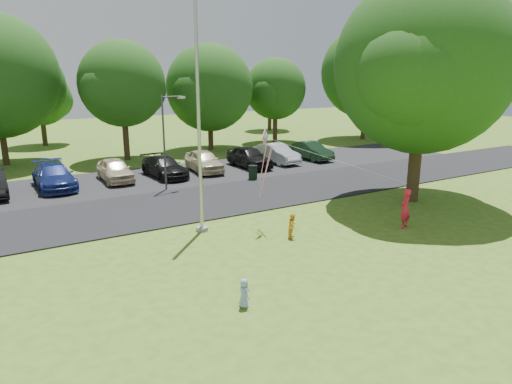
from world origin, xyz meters
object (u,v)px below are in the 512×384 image
child_yellow (293,226)px  kite (268,148)px  street_lamp (167,134)px  child_blue (244,293)px  trash_can (253,173)px  big_tree (423,69)px  woman (405,208)px  flagpole (199,129)px

child_yellow → kite: kite is taller
street_lamp → child_blue: street_lamp is taller
trash_can → big_tree: size_ratio=0.08×
trash_can → kite: 9.51m
child_blue → woman: bearing=-75.9°
trash_can → child_yellow: bearing=-111.8°
flagpole → child_yellow: bearing=-43.9°
street_lamp → kite: size_ratio=0.98×
big_tree → flagpole: bearing=173.2°
woman → child_yellow: size_ratio=1.70×
woman → child_blue: bearing=-5.8°
trash_can → child_yellow: size_ratio=0.91×
child_yellow → kite: 3.27m
woman → child_blue: size_ratio=2.00×
flagpole → trash_can: 10.30m
street_lamp → trash_can: size_ratio=5.81×
child_yellow → child_blue: 5.83m
child_blue → kite: (4.17, 5.39, 2.95)m
kite → child_yellow: bearing=-118.0°
big_tree → woman: size_ratio=6.52×
trash_can → street_lamp: bearing=176.7°
street_lamp → trash_can: (5.24, -0.30, -2.69)m
flagpole → child_blue: bearing=-104.4°
woman → kite: (-4.94, 2.93, 2.53)m
big_tree → child_yellow: 10.35m
kite → street_lamp: bearing=62.1°
big_tree → child_blue: bearing=-157.9°
child_yellow → child_blue: child_yellow is taller
woman → trash_can: bearing=-106.5°
street_lamp → woman: bearing=-72.4°
trash_can → kite: bearing=-116.7°
big_tree → child_yellow: (-8.33, -1.30, -6.00)m
child_blue → kite: bearing=-38.7°
street_lamp → child_yellow: 10.37m
flagpole → kite: size_ratio=1.88×
big_tree → child_yellow: size_ratio=11.07×
trash_can → woman: (0.87, -11.01, 0.38)m
street_lamp → child_blue: size_ratio=6.24×
trash_can → child_yellow: child_yellow is taller
trash_can → child_blue: (-8.23, -13.48, -0.03)m
street_lamp → kite: street_lamp is taller
flagpole → child_yellow: size_ratio=10.12×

